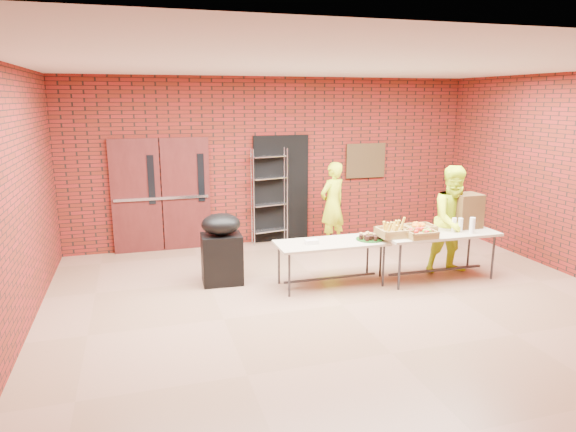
# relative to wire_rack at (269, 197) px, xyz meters

# --- Properties ---
(room) EXTENTS (8.08, 7.08, 3.28)m
(room) POSITION_rel_wire_rack_xyz_m (0.18, -3.32, 0.67)
(room) COLOR #8E694C
(room) RESTS_ON ground
(double_doors) EXTENTS (1.78, 0.12, 2.10)m
(double_doors) POSITION_rel_wire_rack_xyz_m (-2.02, 0.12, 0.12)
(double_doors) COLOR #4D1816
(double_doors) RESTS_ON room
(dark_doorway) EXTENTS (1.10, 0.06, 2.10)m
(dark_doorway) POSITION_rel_wire_rack_xyz_m (0.28, 0.14, 0.12)
(dark_doorway) COLOR black
(dark_doorway) RESTS_ON room
(bronze_plaque) EXTENTS (0.85, 0.04, 0.70)m
(bronze_plaque) POSITION_rel_wire_rack_xyz_m (2.08, 0.13, 0.62)
(bronze_plaque) COLOR #41321A
(bronze_plaque) RESTS_ON room
(wire_rack) EXTENTS (0.72, 0.35, 1.87)m
(wire_rack) POSITION_rel_wire_rack_xyz_m (0.00, 0.00, 0.00)
(wire_rack) COLOR #BBBBC3
(wire_rack) RESTS_ON room
(table_left) EXTENTS (1.67, 0.70, 0.69)m
(table_left) POSITION_rel_wire_rack_xyz_m (0.30, -2.54, -0.31)
(table_left) COLOR #BCAF8F
(table_left) RESTS_ON room
(table_right) EXTENTS (1.84, 0.78, 0.75)m
(table_right) POSITION_rel_wire_rack_xyz_m (2.02, -2.70, -0.24)
(table_right) COLOR #BCAF8F
(table_right) RESTS_ON room
(basket_bananas) EXTENTS (0.50, 0.39, 0.16)m
(basket_bananas) POSITION_rel_wire_rack_xyz_m (1.25, -2.73, -0.11)
(basket_bananas) COLOR olive
(basket_bananas) RESTS_ON table_right
(basket_oranges) EXTENTS (0.44, 0.34, 0.14)m
(basket_oranges) POSITION_rel_wire_rack_xyz_m (1.75, -2.61, -0.12)
(basket_oranges) COLOR olive
(basket_oranges) RESTS_ON table_right
(basket_apples) EXTENTS (0.44, 0.34, 0.14)m
(basket_apples) POSITION_rel_wire_rack_xyz_m (1.59, -2.91, -0.12)
(basket_apples) COLOR olive
(basket_apples) RESTS_ON table_right
(muffin_tray) EXTENTS (0.41, 0.41, 0.10)m
(muffin_tray) POSITION_rel_wire_rack_xyz_m (0.91, -2.59, -0.20)
(muffin_tray) COLOR #164B14
(muffin_tray) RESTS_ON table_left
(napkin_box) EXTENTS (0.19, 0.13, 0.06)m
(napkin_box) POSITION_rel_wire_rack_xyz_m (-0.02, -2.55, -0.22)
(napkin_box) COLOR white
(napkin_box) RESTS_ON table_left
(coffee_dispenser) EXTENTS (0.42, 0.37, 0.55)m
(coffee_dispenser) POSITION_rel_wire_rack_xyz_m (2.62, -2.55, 0.09)
(coffee_dispenser) COLOR #51371B
(coffee_dispenser) RESTS_ON table_right
(cup_stack_front) EXTENTS (0.07, 0.07, 0.22)m
(cup_stack_front) POSITION_rel_wire_rack_xyz_m (2.36, -2.79, -0.07)
(cup_stack_front) COLOR white
(cup_stack_front) RESTS_ON table_right
(cup_stack_mid) EXTENTS (0.08, 0.08, 0.25)m
(cup_stack_mid) POSITION_rel_wire_rack_xyz_m (2.47, -2.93, -0.06)
(cup_stack_mid) COLOR white
(cup_stack_mid) RESTS_ON table_right
(cup_stack_back) EXTENTS (0.07, 0.07, 0.21)m
(cup_stack_back) POSITION_rel_wire_rack_xyz_m (2.28, -2.74, -0.07)
(cup_stack_back) COLOR white
(cup_stack_back) RESTS_ON table_right
(covered_grill) EXTENTS (0.63, 0.53, 1.10)m
(covered_grill) POSITION_rel_wire_rack_xyz_m (-1.27, -1.96, -0.39)
(covered_grill) COLOR black
(covered_grill) RESTS_ON room
(volunteer_woman) EXTENTS (0.70, 0.60, 1.63)m
(volunteer_woman) POSITION_rel_wire_rack_xyz_m (1.11, -0.51, -0.12)
(volunteer_woman) COLOR #DAFB1B
(volunteer_woman) RESTS_ON room
(volunteer_man) EXTENTS (0.88, 0.70, 1.76)m
(volunteer_man) POSITION_rel_wire_rack_xyz_m (2.42, -2.53, -0.06)
(volunteer_man) COLOR #DAFB1B
(volunteer_man) RESTS_ON room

